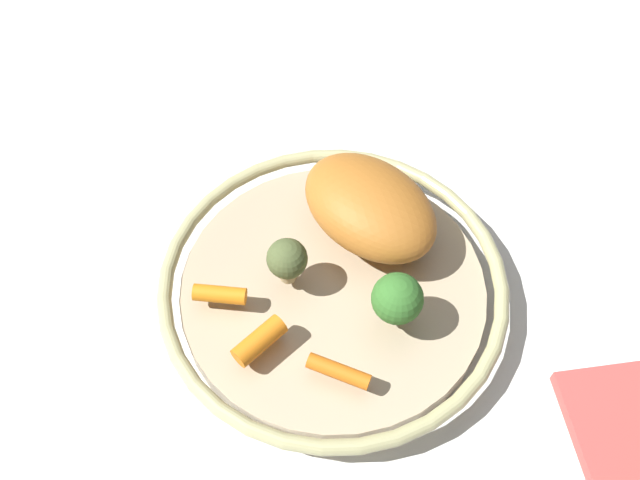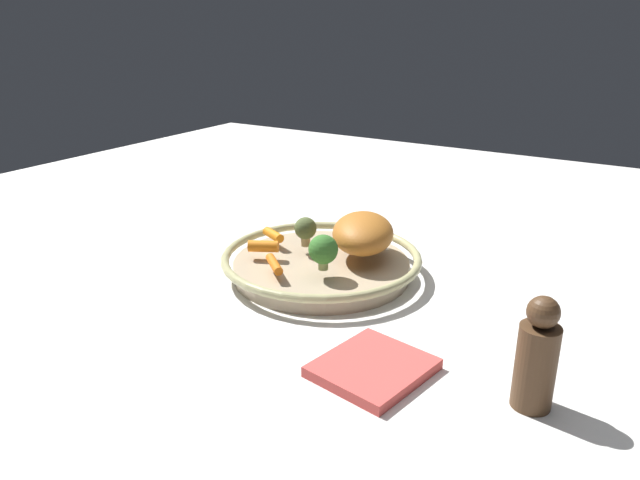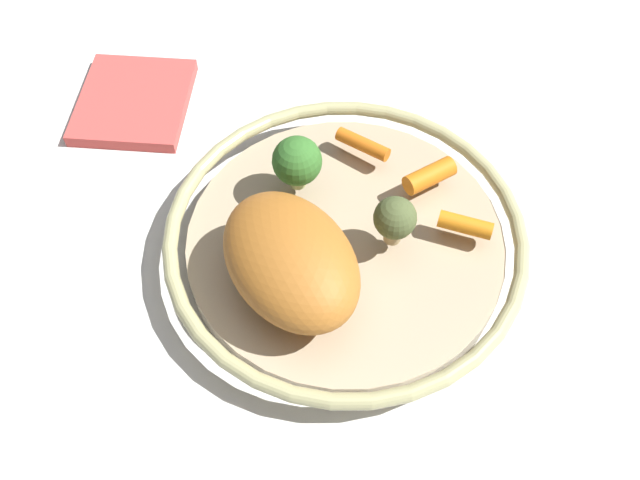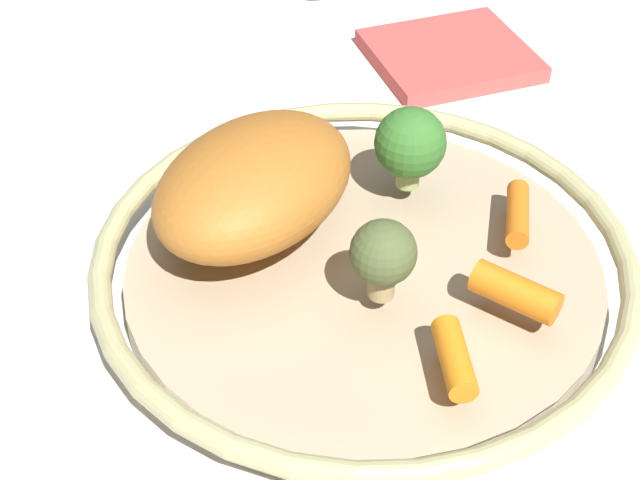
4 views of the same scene
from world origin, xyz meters
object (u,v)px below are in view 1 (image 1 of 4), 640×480
at_px(baby_carrot_back, 339,371).
at_px(broccoli_floret_large, 287,260).
at_px(broccoli_floret_small, 397,299).
at_px(serving_bowl, 333,288).
at_px(baby_carrot_left, 220,294).
at_px(roast_chicken_piece, 370,206).
at_px(baby_carrot_right, 259,341).

bearing_deg(baby_carrot_back, broccoli_floret_large, -173.80).
bearing_deg(broccoli_floret_small, baby_carrot_back, -61.02).
bearing_deg(serving_bowl, baby_carrot_left, -96.04).
relative_size(roast_chicken_piece, broccoli_floret_large, 2.87).
height_order(roast_chicken_piece, baby_carrot_back, roast_chicken_piece).
bearing_deg(broccoli_floret_small, baby_carrot_left, -115.39).
bearing_deg(broccoli_floret_small, roast_chicken_piece, 172.22).
distance_m(roast_chicken_piece, baby_carrot_back, 0.17).
height_order(broccoli_floret_large, broccoli_floret_small, broccoli_floret_small).
xyz_separation_m(baby_carrot_left, broccoli_floret_small, (0.07, 0.15, 0.02)).
relative_size(roast_chicken_piece, baby_carrot_back, 2.61).
height_order(serving_bowl, baby_carrot_right, baby_carrot_right).
bearing_deg(baby_carrot_back, serving_bowl, 163.37).
height_order(serving_bowl, broccoli_floret_large, broccoli_floret_large).
xyz_separation_m(baby_carrot_right, broccoli_floret_small, (0.01, 0.12, 0.02)).
xyz_separation_m(serving_bowl, roast_chicken_piece, (-0.05, 0.05, 0.05)).
xyz_separation_m(serving_bowl, baby_carrot_left, (-0.01, -0.11, 0.03)).
bearing_deg(broccoli_floret_small, broccoli_floret_large, -132.21).
distance_m(baby_carrot_right, broccoli_floret_small, 0.13).
bearing_deg(roast_chicken_piece, baby_carrot_right, -55.96).
xyz_separation_m(roast_chicken_piece, broccoli_floret_small, (0.10, -0.01, 0.00)).
relative_size(baby_carrot_left, broccoli_floret_large, 0.95).
bearing_deg(roast_chicken_piece, broccoli_floret_large, -70.64).
bearing_deg(broccoli_floret_large, baby_carrot_right, -36.58).
height_order(roast_chicken_piece, broccoli_floret_small, roast_chicken_piece).
relative_size(baby_carrot_left, baby_carrot_right, 0.97).
height_order(baby_carrot_left, baby_carrot_right, baby_carrot_right).
height_order(baby_carrot_right, broccoli_floret_large, broccoli_floret_large).
xyz_separation_m(baby_carrot_left, broccoli_floret_large, (-0.00, 0.07, 0.02)).
distance_m(roast_chicken_piece, broccoli_floret_large, 0.10).
height_order(baby_carrot_back, baby_carrot_right, baby_carrot_right).
xyz_separation_m(baby_carrot_back, baby_carrot_left, (-0.11, -0.08, 0.00)).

